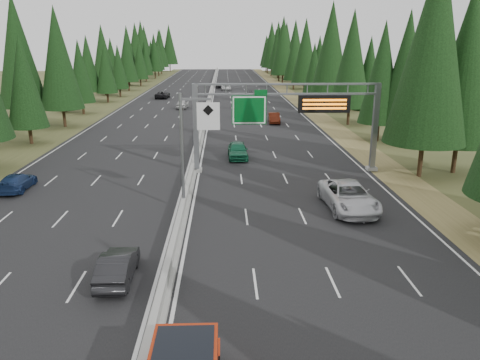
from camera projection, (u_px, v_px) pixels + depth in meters
name	position (u px, v px, depth m)	size (l,w,h in m)	color
road	(208.00, 107.00, 85.17)	(32.00, 260.00, 0.08)	black
shoulder_right	(305.00, 107.00, 85.76)	(3.60, 260.00, 0.06)	olive
shoulder_left	(110.00, 107.00, 84.59)	(3.60, 260.00, 0.06)	#3C4620
median_barrier	(208.00, 105.00, 85.07)	(0.70, 260.00, 0.85)	gray
sign_gantry	(294.00, 114.00, 40.72)	(16.75, 0.98, 7.80)	slate
hov_sign_pole	(191.00, 144.00, 31.08)	(2.80, 0.50, 8.00)	slate
tree_row_right	(339.00, 54.00, 77.03)	(12.14, 242.87, 18.91)	black
tree_row_left	(76.00, 56.00, 78.69)	(12.25, 245.91, 18.80)	black
silver_minivan	(349.00, 196.00, 32.31)	(3.04, 6.60, 1.83)	silver
car_ahead_green	(238.00, 150.00, 46.70)	(1.94, 4.81, 1.64)	#14593A
car_ahead_dkred	(274.00, 118.00, 67.53)	(1.56, 4.46, 1.47)	#4D180B
car_ahead_dkgrey	(250.00, 95.00, 98.84)	(1.80, 4.44, 1.29)	black
car_ahead_white	(226.00, 87.00, 115.33)	(2.31, 5.01, 1.39)	silver
car_ahead_far	(219.00, 85.00, 121.04)	(1.57, 3.91, 1.33)	black
car_onc_near	(118.00, 266.00, 22.63)	(1.51, 4.32, 1.42)	black
car_onc_blue	(17.00, 182.00, 36.57)	(1.86, 4.58, 1.33)	navy
car_onc_white	(182.00, 104.00, 82.67)	(1.78, 4.42, 1.50)	#B5B5B5
car_onc_far	(163.00, 95.00, 98.07)	(2.55, 5.53, 1.54)	black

